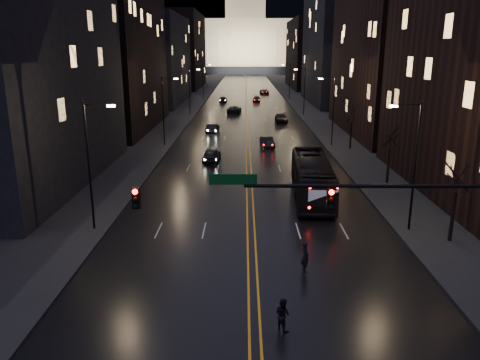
{
  "coord_description": "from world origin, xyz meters",
  "views": [
    {
      "loc": [
        -0.5,
        -20.59,
        12.2
      ],
      "look_at": [
        -0.78,
        11.18,
        3.37
      ],
      "focal_mm": 35.0,
      "sensor_mm": 36.0,
      "label": 1
    }
  ],
  "objects_px": {
    "traffic_signal": "(382,209)",
    "pedestrian_b": "(283,314)",
    "bus": "(312,178)",
    "oncoming_car_b": "(213,128)",
    "oncoming_car_a": "(212,155)",
    "receding_car_a": "(267,142)",
    "pedestrian_a": "(305,257)"
  },
  "relations": [
    {
      "from": "oncoming_car_b",
      "to": "receding_car_a",
      "type": "bearing_deg",
      "value": 132.23
    },
    {
      "from": "receding_car_a",
      "to": "pedestrian_a",
      "type": "distance_m",
      "value": 35.37
    },
    {
      "from": "traffic_signal",
      "to": "receding_car_a",
      "type": "distance_m",
      "value": 39.59
    },
    {
      "from": "traffic_signal",
      "to": "oncoming_car_a",
      "type": "xyz_separation_m",
      "value": [
        -10.09,
        31.13,
        -4.33
      ]
    },
    {
      "from": "oncoming_car_a",
      "to": "pedestrian_b",
      "type": "bearing_deg",
      "value": 102.58
    },
    {
      "from": "traffic_signal",
      "to": "oncoming_car_b",
      "type": "relative_size",
      "value": 4.08
    },
    {
      "from": "traffic_signal",
      "to": "pedestrian_b",
      "type": "xyz_separation_m",
      "value": [
        -4.66,
        -2.0,
        -4.33
      ]
    },
    {
      "from": "traffic_signal",
      "to": "pedestrian_b",
      "type": "distance_m",
      "value": 6.67
    },
    {
      "from": "bus",
      "to": "pedestrian_b",
      "type": "distance_m",
      "value": 20.33
    },
    {
      "from": "bus",
      "to": "pedestrian_a",
      "type": "distance_m",
      "value": 14.3
    },
    {
      "from": "receding_car_a",
      "to": "pedestrian_a",
      "type": "bearing_deg",
      "value": -95.73
    },
    {
      "from": "oncoming_car_b",
      "to": "pedestrian_a",
      "type": "bearing_deg",
      "value": 107.17
    },
    {
      "from": "pedestrian_b",
      "to": "pedestrian_a",
      "type": "bearing_deg",
      "value": -58.43
    },
    {
      "from": "traffic_signal",
      "to": "receding_car_a",
      "type": "xyz_separation_m",
      "value": [
        -3.41,
        39.19,
        -4.42
      ]
    },
    {
      "from": "bus",
      "to": "pedestrian_b",
      "type": "relative_size",
      "value": 7.98
    },
    {
      "from": "oncoming_car_a",
      "to": "pedestrian_b",
      "type": "relative_size",
      "value": 2.91
    },
    {
      "from": "traffic_signal",
      "to": "pedestrian_b",
      "type": "bearing_deg",
      "value": -156.83
    },
    {
      "from": "receding_car_a",
      "to": "pedestrian_b",
      "type": "relative_size",
      "value": 2.69
    },
    {
      "from": "pedestrian_a",
      "to": "pedestrian_b",
      "type": "distance_m",
      "value": 6.08
    },
    {
      "from": "oncoming_car_b",
      "to": "pedestrian_a",
      "type": "distance_m",
      "value": 47.2
    },
    {
      "from": "bus",
      "to": "pedestrian_b",
      "type": "height_order",
      "value": "bus"
    },
    {
      "from": "pedestrian_b",
      "to": "traffic_signal",
      "type": "bearing_deg",
      "value": -108.64
    },
    {
      "from": "oncoming_car_a",
      "to": "pedestrian_a",
      "type": "height_order",
      "value": "pedestrian_a"
    },
    {
      "from": "oncoming_car_b",
      "to": "oncoming_car_a",
      "type": "bearing_deg",
      "value": 100.45
    },
    {
      "from": "bus",
      "to": "oncoming_car_a",
      "type": "xyz_separation_m",
      "value": [
        -9.47,
        13.22,
        -0.95
      ]
    },
    {
      "from": "oncoming_car_a",
      "to": "oncoming_car_b",
      "type": "relative_size",
      "value": 1.07
    },
    {
      "from": "traffic_signal",
      "to": "bus",
      "type": "height_order",
      "value": "traffic_signal"
    },
    {
      "from": "traffic_signal",
      "to": "oncoming_car_b",
      "type": "xyz_separation_m",
      "value": [
        -11.24,
        50.29,
        -4.4
      ]
    },
    {
      "from": "bus",
      "to": "pedestrian_b",
      "type": "bearing_deg",
      "value": -98.3
    },
    {
      "from": "receding_car_a",
      "to": "pedestrian_a",
      "type": "relative_size",
      "value": 2.33
    },
    {
      "from": "oncoming_car_b",
      "to": "pedestrian_a",
      "type": "height_order",
      "value": "pedestrian_a"
    },
    {
      "from": "bus",
      "to": "oncoming_car_b",
      "type": "relative_size",
      "value": 2.92
    }
  ]
}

